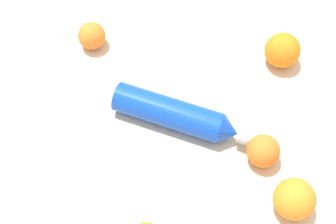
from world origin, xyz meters
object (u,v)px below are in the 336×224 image
water_bottle (178,115)px  orange_4 (263,151)px  orange_1 (92,36)px  orange_0 (294,199)px  orange_3 (282,50)px

water_bottle → orange_4: bearing=-6.1°
orange_1 → water_bottle: bearing=33.2°
water_bottle → orange_0: bearing=-20.8°
orange_1 → orange_4: size_ratio=0.95×
orange_1 → orange_0: bearing=36.4°
orange_0 → orange_3: size_ratio=1.00×
water_bottle → orange_1: (-0.25, -0.16, -0.00)m
orange_3 → orange_4: (0.24, -0.11, -0.01)m
orange_1 → orange_3: orange_3 is taller
orange_3 → orange_4: size_ratio=1.19×
orange_1 → orange_4: bearing=41.4°
water_bottle → orange_3: bearing=55.9°
orange_0 → orange_3: 0.37m
water_bottle → orange_1: bearing=152.8°
orange_0 → orange_4: 0.12m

